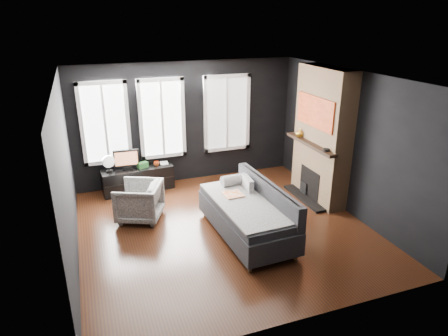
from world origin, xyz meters
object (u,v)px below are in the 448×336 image
object	(u,v)px
sofa	(246,211)
monitor	(126,158)
media_console	(138,179)
armchair	(139,199)
mantel_vase	(300,133)
mug	(157,163)
book	(160,159)

from	to	relation	value
sofa	monitor	bearing A→B (deg)	120.23
media_console	monitor	bearing A→B (deg)	173.41
armchair	media_console	distance (m)	1.36
armchair	media_console	world-z (taller)	armchair
mantel_vase	sofa	bearing A→B (deg)	-141.89
media_console	mantel_vase	distance (m)	3.62
media_console	monitor	world-z (taller)	monitor
monitor	mug	bearing A→B (deg)	0.24
sofa	media_console	distance (m)	2.98
sofa	mantel_vase	world-z (taller)	mantel_vase
armchair	mug	bearing A→B (deg)	-179.48
armchair	mantel_vase	xyz separation A→B (m)	(3.42, 0.15, 0.92)
sofa	media_console	bearing A→B (deg)	116.99
sofa	media_console	xyz separation A→B (m)	(-1.48, 2.58, -0.21)
monitor	book	bearing A→B (deg)	7.33
book	mug	bearing A→B (deg)	-137.25
mug	book	bearing A→B (deg)	42.75
mug	monitor	bearing A→B (deg)	178.50
armchair	book	world-z (taller)	armchair
monitor	mantel_vase	size ratio (longest dim) A/B	3.08
sofa	book	bearing A→B (deg)	106.95
sofa	book	distance (m)	2.83
monitor	mug	distance (m)	0.66
media_console	book	world-z (taller)	book
media_console	mantel_vase	world-z (taller)	mantel_vase
sofa	mantel_vase	bearing A→B (deg)	35.27
sofa	media_console	world-z (taller)	sofa
monitor	book	size ratio (longest dim) A/B	2.34
sofa	book	size ratio (longest dim) A/B	9.33
media_console	book	size ratio (longest dim) A/B	6.52
armchair	book	xyz separation A→B (m)	(0.69, 1.42, 0.24)
media_console	monitor	xyz separation A→B (m)	(-0.21, 0.01, 0.50)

